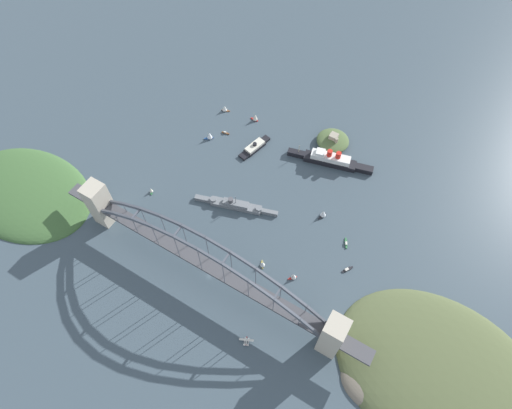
{
  "coord_description": "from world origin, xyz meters",
  "views": [
    {
      "loc": [
        110.38,
        -105.9,
        346.63
      ],
      "look_at": [
        0.0,
        79.08,
        8.0
      ],
      "focal_mm": 30.4,
      "sensor_mm": 36.0,
      "label": 1
    }
  ],
  "objects_px": {
    "seaplane_taxiing_near_bridge": "(246,341)",
    "small_boat_2": "(346,243)",
    "fort_island_mid_harbor": "(333,140)",
    "small_boat_3": "(323,213)",
    "harbor_arch_bridge": "(206,263)",
    "small_boat_7": "(294,276)",
    "naval_cruiser": "(235,205)",
    "small_boat_9": "(263,264)",
    "small_boat_0": "(255,117)",
    "harbor_ferry_steamer": "(255,147)",
    "small_boat_6": "(225,133)",
    "small_boat_5": "(347,269)",
    "small_boat_8": "(209,135)",
    "ocean_liner": "(330,160)",
    "small_boat_4": "(151,190)",
    "small_boat_1": "(225,108)"
  },
  "relations": [
    {
      "from": "small_boat_2",
      "to": "small_boat_7",
      "type": "xyz_separation_m",
      "value": [
        -25.03,
        -53.29,
        2.84
      ]
    },
    {
      "from": "fort_island_mid_harbor",
      "to": "seaplane_taxiing_near_bridge",
      "type": "height_order",
      "value": "fort_island_mid_harbor"
    },
    {
      "from": "seaplane_taxiing_near_bridge",
      "to": "small_boat_2",
      "type": "bearing_deg",
      "value": 75.38
    },
    {
      "from": "harbor_ferry_steamer",
      "to": "small_boat_2",
      "type": "height_order",
      "value": "harbor_ferry_steamer"
    },
    {
      "from": "small_boat_8",
      "to": "small_boat_3",
      "type": "bearing_deg",
      "value": -9.76
    },
    {
      "from": "harbor_arch_bridge",
      "to": "small_boat_4",
      "type": "height_order",
      "value": "harbor_arch_bridge"
    },
    {
      "from": "ocean_liner",
      "to": "harbor_ferry_steamer",
      "type": "height_order",
      "value": "ocean_liner"
    },
    {
      "from": "ocean_liner",
      "to": "fort_island_mid_harbor",
      "type": "distance_m",
      "value": 26.11
    },
    {
      "from": "small_boat_4",
      "to": "small_boat_5",
      "type": "distance_m",
      "value": 197.33
    },
    {
      "from": "fort_island_mid_harbor",
      "to": "small_boat_1",
      "type": "height_order",
      "value": "fort_island_mid_harbor"
    },
    {
      "from": "harbor_arch_bridge",
      "to": "small_boat_7",
      "type": "bearing_deg",
      "value": 29.61
    },
    {
      "from": "naval_cruiser",
      "to": "small_boat_4",
      "type": "xyz_separation_m",
      "value": [
        -78.37,
        -27.47,
        -0.15
      ]
    },
    {
      "from": "seaplane_taxiing_near_bridge",
      "to": "small_boat_1",
      "type": "height_order",
      "value": "small_boat_1"
    },
    {
      "from": "small_boat_6",
      "to": "small_boat_7",
      "type": "xyz_separation_m",
      "value": [
        139.37,
        -107.81,
        2.74
      ]
    },
    {
      "from": "fort_island_mid_harbor",
      "to": "small_boat_2",
      "type": "bearing_deg",
      "value": -58.51
    },
    {
      "from": "small_boat_0",
      "to": "small_boat_3",
      "type": "relative_size",
      "value": 1.05
    },
    {
      "from": "small_boat_6",
      "to": "small_boat_7",
      "type": "distance_m",
      "value": 176.22
    },
    {
      "from": "fort_island_mid_harbor",
      "to": "small_boat_5",
      "type": "distance_m",
      "value": 142.63
    },
    {
      "from": "small_boat_5",
      "to": "small_boat_8",
      "type": "relative_size",
      "value": 1.02
    },
    {
      "from": "small_boat_1",
      "to": "seaplane_taxiing_near_bridge",
      "type": "bearing_deg",
      "value": -53.1
    },
    {
      "from": "small_boat_8",
      "to": "small_boat_9",
      "type": "xyz_separation_m",
      "value": [
        121.18,
        -97.35,
        -0.94
      ]
    },
    {
      "from": "small_boat_2",
      "to": "small_boat_4",
      "type": "relative_size",
      "value": 1.53
    },
    {
      "from": "small_boat_0",
      "to": "small_boat_6",
      "type": "distance_m",
      "value": 37.01
    },
    {
      "from": "seaplane_taxiing_near_bridge",
      "to": "small_boat_6",
      "type": "xyz_separation_m",
      "value": [
        -133.1,
        174.49,
        -0.87
      ]
    },
    {
      "from": "naval_cruiser",
      "to": "small_boat_9",
      "type": "distance_m",
      "value": 65.77
    },
    {
      "from": "naval_cruiser",
      "to": "fort_island_mid_harbor",
      "type": "relative_size",
      "value": 2.33
    },
    {
      "from": "harbor_ferry_steamer",
      "to": "small_boat_6",
      "type": "height_order",
      "value": "harbor_ferry_steamer"
    },
    {
      "from": "naval_cruiser",
      "to": "harbor_ferry_steamer",
      "type": "height_order",
      "value": "naval_cruiser"
    },
    {
      "from": "fort_island_mid_harbor",
      "to": "small_boat_3",
      "type": "distance_m",
      "value": 89.58
    },
    {
      "from": "small_boat_0",
      "to": "small_boat_4",
      "type": "xyz_separation_m",
      "value": [
        -37.57,
        -132.2,
        -1.68
      ]
    },
    {
      "from": "small_boat_6",
      "to": "seaplane_taxiing_near_bridge",
      "type": "bearing_deg",
      "value": -52.66
    },
    {
      "from": "small_boat_9",
      "to": "small_boat_4",
      "type": "bearing_deg",
      "value": 174.85
    },
    {
      "from": "ocean_liner",
      "to": "small_boat_9",
      "type": "bearing_deg",
      "value": -90.58
    },
    {
      "from": "harbor_ferry_steamer",
      "to": "small_boat_0",
      "type": "height_order",
      "value": "small_boat_0"
    },
    {
      "from": "small_boat_2",
      "to": "harbor_ferry_steamer",
      "type": "bearing_deg",
      "value": 157.51
    },
    {
      "from": "ocean_liner",
      "to": "harbor_ferry_steamer",
      "type": "xyz_separation_m",
      "value": [
        -75.03,
        -22.67,
        -3.05
      ]
    },
    {
      "from": "small_boat_0",
      "to": "small_boat_7",
      "type": "relative_size",
      "value": 1.31
    },
    {
      "from": "naval_cruiser",
      "to": "seaplane_taxiing_near_bridge",
      "type": "distance_m",
      "value": 126.78
    },
    {
      "from": "small_boat_2",
      "to": "small_boat_6",
      "type": "bearing_deg",
      "value": 161.65
    },
    {
      "from": "harbor_arch_bridge",
      "to": "small_boat_8",
      "type": "xyz_separation_m",
      "value": [
        -86.59,
        129.47,
        -22.1
      ]
    },
    {
      "from": "small_boat_2",
      "to": "small_boat_9",
      "type": "height_order",
      "value": "small_boat_9"
    },
    {
      "from": "seaplane_taxiing_near_bridge",
      "to": "small_boat_5",
      "type": "xyz_separation_m",
      "value": [
        42.72,
        97.11,
        -1.03
      ]
    },
    {
      "from": "ocean_liner",
      "to": "small_boat_8",
      "type": "xyz_separation_m",
      "value": [
        -122.52,
        -35.01,
        -0.71
      ]
    },
    {
      "from": "small_boat_5",
      "to": "small_boat_9",
      "type": "xyz_separation_m",
      "value": [
        -64.94,
        -34.16,
        3.03
      ]
    },
    {
      "from": "naval_cruiser",
      "to": "small_boat_3",
      "type": "relative_size",
      "value": 8.05
    },
    {
      "from": "small_boat_8",
      "to": "small_boat_9",
      "type": "height_order",
      "value": "small_boat_8"
    },
    {
      "from": "small_boat_7",
      "to": "small_boat_8",
      "type": "distance_m",
      "value": 176.54
    },
    {
      "from": "small_boat_2",
      "to": "seaplane_taxiing_near_bridge",
      "type": "bearing_deg",
      "value": -104.62
    },
    {
      "from": "small_boat_1",
      "to": "small_boat_9",
      "type": "height_order",
      "value": "small_boat_1"
    },
    {
      "from": "ocean_liner",
      "to": "small_boat_3",
      "type": "distance_m",
      "value": 63.48
    }
  ]
}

